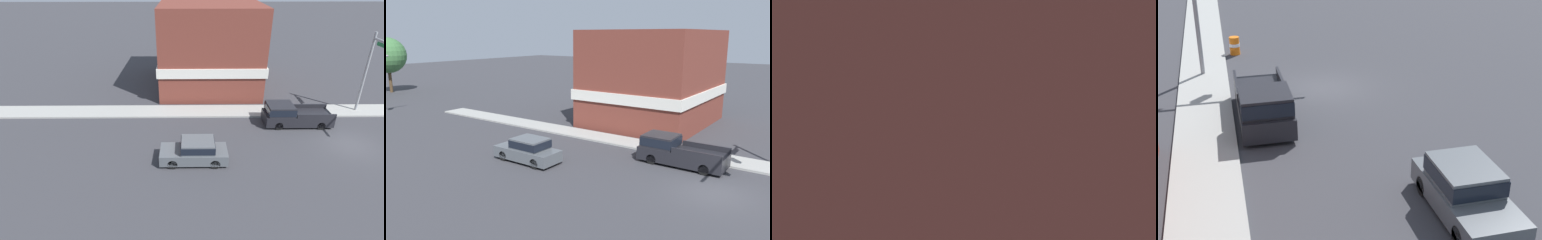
# 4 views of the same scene
# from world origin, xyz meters

# --- Properties ---
(ground_plane) EXTENTS (200.00, 200.00, 0.00)m
(ground_plane) POSITION_xyz_m (0.00, 0.00, 0.00)
(ground_plane) COLOR #38383D
(sidewalk_curb) EXTENTS (2.40, 60.00, 0.14)m
(sidewalk_curb) POSITION_xyz_m (5.70, 0.00, 0.07)
(sidewalk_curb) COLOR #9E9E99
(sidewalk_curb) RESTS_ON ground
(car_lead) EXTENTS (1.90, 4.49, 1.62)m
(car_lead) POSITION_xyz_m (-1.99, 11.52, 0.83)
(car_lead) COLOR black
(car_lead) RESTS_ON ground
(pickup_truck_parked) EXTENTS (2.09, 5.48, 1.82)m
(pickup_truck_parked) POSITION_xyz_m (3.26, 3.48, 0.90)
(pickup_truck_parked) COLOR black
(pickup_truck_parked) RESTS_ON ground
(corner_brick_building) EXTENTS (12.31, 10.24, 8.67)m
(corner_brick_building) POSITION_xyz_m (13.40, 9.78, 4.21)
(corner_brick_building) COLOR brown
(corner_brick_building) RESTS_ON ground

